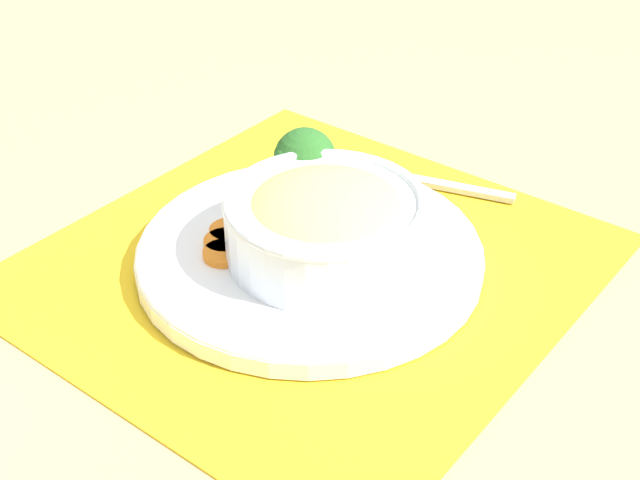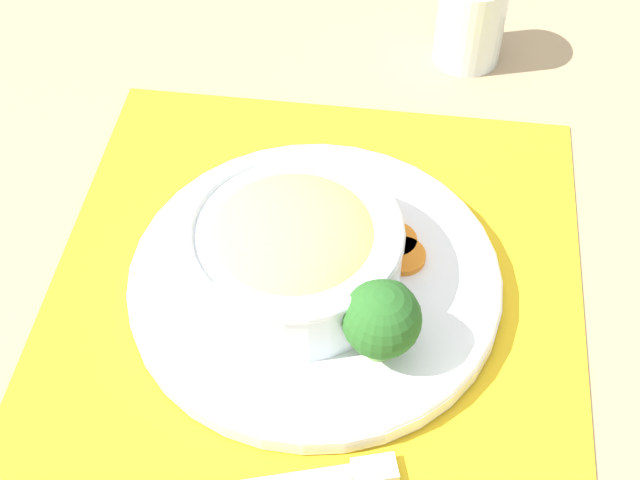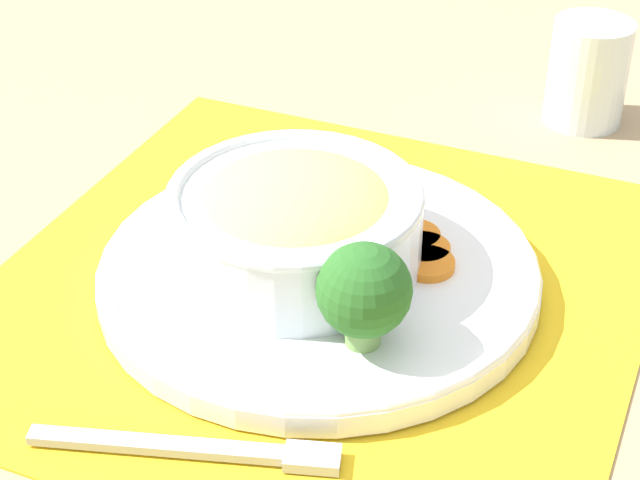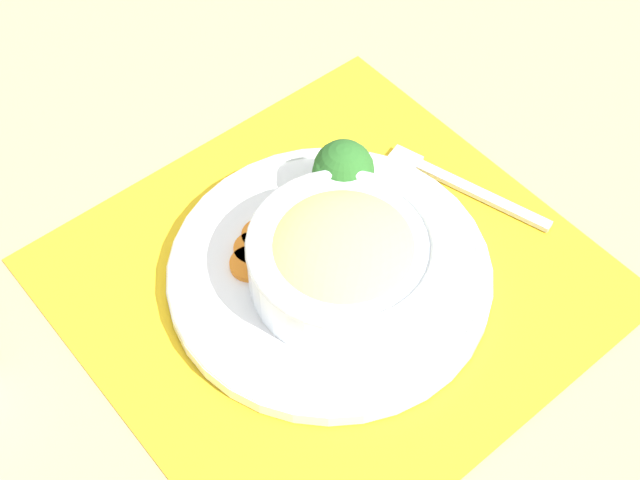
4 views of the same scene
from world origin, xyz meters
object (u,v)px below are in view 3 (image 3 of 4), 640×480
at_px(water_glass, 587,78).
at_px(broccoli_floret, 365,291).
at_px(bowl, 293,222).
at_px(fork, 215,450).

bearing_deg(water_glass, broccoli_floret, -13.00).
xyz_separation_m(bowl, water_glass, (-0.32, 0.16, -0.01)).
bearing_deg(broccoli_floret, fork, -28.35).
xyz_separation_m(broccoli_floret, water_glass, (-0.39, 0.09, -0.02)).
height_order(broccoli_floret, fork, broccoli_floret).
bearing_deg(broccoli_floret, bowl, -133.48).
distance_m(bowl, water_glass, 0.36).
bearing_deg(broccoli_floret, water_glass, 167.00).
relative_size(water_glass, fork, 0.51).
height_order(broccoli_floret, water_glass, water_glass).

